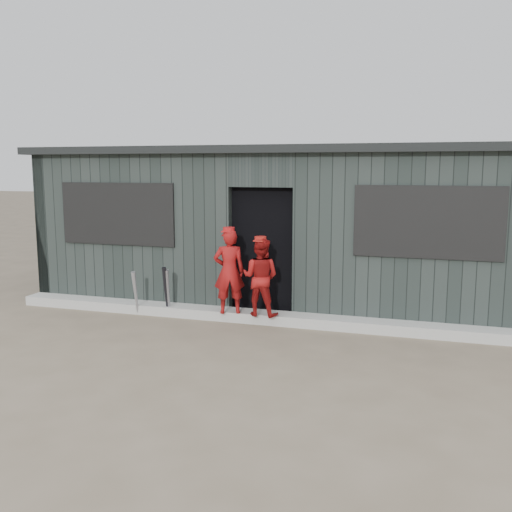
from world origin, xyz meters
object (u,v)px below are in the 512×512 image
(bat_mid, at_px, (168,293))
(player_red_left, at_px, (229,271))
(player_red_right, at_px, (260,277))
(dugout, at_px, (285,225))
(bat_right, at_px, (166,292))
(bat_left, at_px, (136,293))
(player_grey_back, at_px, (298,274))

(bat_mid, bearing_deg, player_red_left, -2.86)
(player_red_right, distance_m, dugout, 1.94)
(bat_right, xyz_separation_m, dugout, (1.42, 1.83, 0.89))
(player_red_right, bearing_deg, bat_left, 5.12)
(bat_left, bearing_deg, bat_mid, 11.13)
(player_red_right, relative_size, player_grey_back, 0.87)
(dugout, bearing_deg, bat_mid, -127.45)
(bat_left, bearing_deg, player_grey_back, 17.95)
(dugout, bearing_deg, player_grey_back, -66.20)
(bat_left, distance_m, bat_right, 0.49)
(bat_mid, bearing_deg, player_red_right, -1.59)
(bat_right, relative_size, player_red_left, 0.64)
(dugout, bearing_deg, player_red_right, -86.49)
(bat_right, distance_m, player_red_left, 1.12)
(bat_mid, relative_size, player_red_left, 0.60)
(bat_left, relative_size, dugout, 0.09)
(bat_mid, bearing_deg, player_grey_back, 19.70)
(player_red_left, bearing_deg, dugout, -123.36)
(player_red_left, xyz_separation_m, dugout, (0.36, 1.86, 0.51))
(bat_left, xyz_separation_m, bat_mid, (0.51, 0.10, 0.02))
(bat_mid, height_order, bat_right, bat_right)
(bat_left, xyz_separation_m, bat_right, (0.48, 0.08, 0.04))
(bat_left, distance_m, player_red_left, 1.59)
(player_red_right, xyz_separation_m, player_grey_back, (0.39, 0.72, -0.06))
(bat_left, relative_size, player_grey_back, 0.54)
(bat_left, relative_size, bat_mid, 0.95)
(bat_mid, height_order, player_red_right, player_red_right)
(bat_left, height_order, bat_mid, bat_mid)
(bat_mid, distance_m, dugout, 2.46)
(bat_mid, height_order, dugout, dugout)
(player_grey_back, bearing_deg, bat_right, 5.12)
(bat_mid, xyz_separation_m, player_red_left, (1.03, -0.05, 0.40))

